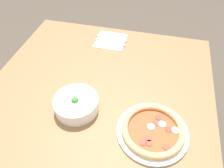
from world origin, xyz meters
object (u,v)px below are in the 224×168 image
at_px(pizza, 153,130).
at_px(bowl, 76,104).
at_px(fork, 110,42).
at_px(knife, 113,38).

height_order(pizza, bowl, bowl).
height_order(pizza, fork, pizza).
relative_size(bowl, fork, 1.01).
xyz_separation_m(pizza, fork, (0.56, 0.31, -0.01)).
bearing_deg(bowl, fork, -2.41).
height_order(fork, knife, same).
xyz_separation_m(pizza, bowl, (0.04, 0.34, 0.02)).
bearing_deg(knife, pizza, 123.80).
distance_m(bowl, knife, 0.56).
xyz_separation_m(bowl, knife, (0.56, -0.03, -0.03)).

